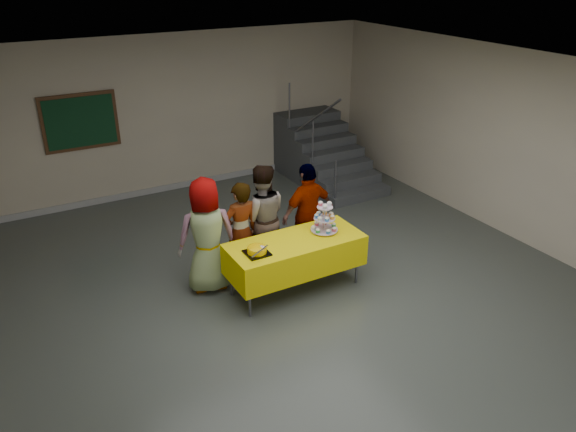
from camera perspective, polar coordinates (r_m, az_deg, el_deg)
name	(u,v)px	position (r m, az deg, el deg)	size (l,w,h in m)	color
room_shell	(318,158)	(6.55, 3.04, 5.87)	(10.00, 10.04, 3.02)	#4C514C
bake_table	(295,254)	(7.69, 0.73, -3.89)	(1.88, 0.78, 0.77)	#595960
cupcake_stand	(324,220)	(7.76, 3.73, -0.45)	(0.38, 0.38, 0.44)	silver
bear_cake	(257,250)	(7.24, -3.17, -3.43)	(0.32, 0.36, 0.12)	black
schoolchild_a	(207,236)	(7.67, -8.24, -1.98)	(0.80, 0.52, 1.64)	slate
schoolchild_b	(241,232)	(7.89, -4.81, -1.62)	(0.54, 0.36, 1.49)	slate
schoolchild_c	(261,218)	(8.14, -2.73, -0.17)	(0.79, 0.61, 1.62)	slate
schoolchild_d	(308,213)	(8.34, 2.05, 0.27)	(0.91, 0.38, 1.56)	slate
staircase	(321,155)	(11.73, 3.36, 6.24)	(1.30, 2.40, 2.04)	#424447
noticeboard	(80,122)	(10.62, -20.35, 8.95)	(1.30, 0.05, 1.00)	#472B16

